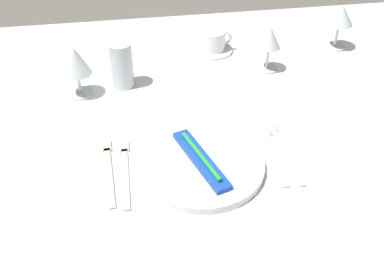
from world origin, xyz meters
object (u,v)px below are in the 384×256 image
at_px(wine_glass_centre, 341,17).
at_px(drink_tumbler, 122,68).
at_px(wine_glass_right, 76,63).
at_px(coffee_cup_left, 213,40).
at_px(toothbrush_package, 201,159).
at_px(spoon_dessert, 281,145).
at_px(fork_outer, 125,170).
at_px(dinner_plate, 201,165).
at_px(fork_inner, 109,168).
at_px(wine_glass_left, 270,40).
at_px(spoon_soup, 271,148).

height_order(wine_glass_centre, drink_tumbler, wine_glass_centre).
xyz_separation_m(wine_glass_right, drink_tumbler, (0.12, 0.03, -0.04)).
relative_size(coffee_cup_left, wine_glass_centre, 0.72).
relative_size(toothbrush_package, spoon_dessert, 0.95).
bearing_deg(fork_outer, toothbrush_package, -6.51).
bearing_deg(dinner_plate, drink_tumbler, 112.28).
height_order(fork_inner, wine_glass_centre, wine_glass_centre).
xyz_separation_m(fork_outer, wine_glass_right, (-0.10, 0.32, 0.09)).
xyz_separation_m(dinner_plate, toothbrush_package, (-0.00, 0.00, 0.02)).
xyz_separation_m(wine_glass_centre, wine_glass_left, (-0.25, -0.10, -0.01)).
xyz_separation_m(wine_glass_centre, wine_glass_right, (-0.78, -0.15, -0.01)).
xyz_separation_m(spoon_dessert, wine_glass_centre, (0.32, 0.45, 0.10)).
bearing_deg(dinner_plate, spoon_soup, 13.06).
xyz_separation_m(fork_inner, wine_glass_right, (-0.07, 0.31, 0.09)).
relative_size(spoon_soup, spoon_dessert, 0.93).
relative_size(dinner_plate, spoon_dessert, 1.24).
distance_m(dinner_plate, spoon_soup, 0.18).
xyz_separation_m(toothbrush_package, fork_inner, (-0.20, 0.03, -0.02)).
bearing_deg(wine_glass_left, fork_inner, -141.77).
relative_size(wine_glass_centre, wine_glass_left, 1.06).
xyz_separation_m(toothbrush_package, wine_glass_right, (-0.27, 0.34, 0.07)).
xyz_separation_m(dinner_plate, fork_outer, (-0.16, 0.02, -0.01)).
xyz_separation_m(fork_outer, drink_tumbler, (0.01, 0.35, 0.05)).
relative_size(coffee_cup_left, wine_glass_right, 0.73).
height_order(dinner_plate, drink_tumbler, drink_tumbler).
bearing_deg(fork_inner, wine_glass_right, 102.32).
distance_m(fork_outer, wine_glass_left, 0.57).
bearing_deg(spoon_soup, wine_glass_centre, 52.70).
relative_size(toothbrush_package, drink_tumbler, 1.66).
bearing_deg(spoon_dessert, wine_glass_left, 78.92).
xyz_separation_m(fork_inner, drink_tumbler, (0.05, 0.34, 0.05)).
bearing_deg(spoon_soup, fork_inner, -178.14).
relative_size(dinner_plate, fork_inner, 1.26).
bearing_deg(toothbrush_package, spoon_dessert, 13.26).
bearing_deg(wine_glass_centre, dinner_plate, -136.39).
distance_m(dinner_plate, toothbrush_package, 0.02).
height_order(spoon_soup, coffee_cup_left, coffee_cup_left).
relative_size(dinner_plate, spoon_soup, 1.33).
xyz_separation_m(spoon_dessert, coffee_cup_left, (-0.07, 0.48, 0.04)).
bearing_deg(fork_outer, dinner_plate, -6.51).
height_order(spoon_soup, wine_glass_right, wine_glass_right).
xyz_separation_m(dinner_plate, wine_glass_left, (0.26, 0.39, 0.08)).
bearing_deg(dinner_plate, wine_glass_left, 56.04).
relative_size(fork_inner, wine_glass_centre, 1.56).
bearing_deg(wine_glass_left, dinner_plate, -123.96).
distance_m(fork_inner, wine_glass_left, 0.60).
relative_size(spoon_soup, wine_glass_left, 1.56).
xyz_separation_m(fork_inner, spoon_soup, (0.37, 0.01, 0.00)).
relative_size(toothbrush_package, spoon_soup, 1.01).
bearing_deg(toothbrush_package, wine_glass_centre, 43.61).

